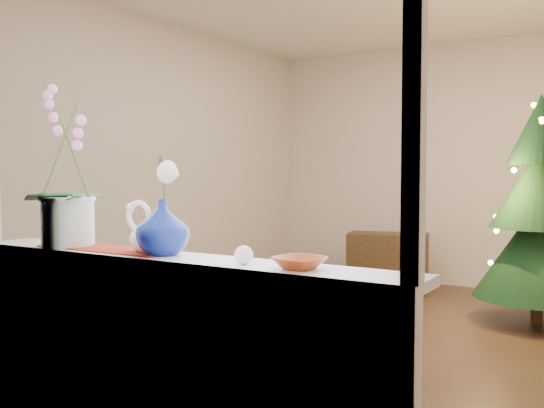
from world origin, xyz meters
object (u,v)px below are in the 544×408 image
Objects in this scene: blue_vase at (162,223)px; swan at (148,228)px; orchid_pot at (67,165)px; amber_dish at (299,264)px; paperweight at (244,255)px; xmas_tree at (539,210)px; side_table at (388,262)px.

swan is at bearing 176.64° from blue_vase.
orchid_pot is 1.30m from amber_dish.
paperweight is at bearing -1.12° from orchid_pot.
amber_dish is at bearing -0.20° from orchid_pot.
paperweight is at bearing -176.14° from amber_dish.
xmas_tree reaches higher than orchid_pot.
side_table is (-0.03, 4.20, -0.99)m from orchid_pot.
swan is 0.31× the size of side_table.
xmas_tree is (0.97, 3.52, -0.10)m from blue_vase.
swan is 0.77m from amber_dish.
side_table is at bearing 90.41° from orchid_pot.
swan is at bearing 178.22° from amber_dish.
paperweight is (0.53, -0.04, -0.07)m from swan.
paperweight is at bearing -98.45° from xmas_tree.
orchid_pot is at bearing -178.59° from blue_vase.
blue_vase is 3.80× the size of paperweight.
orchid_pot is 1.08m from paperweight.
side_table is at bearing 106.93° from amber_dish.
amber_dish is 3.55m from xmas_tree.
swan is 0.53m from paperweight.
amber_dish is at bearing 3.86° from paperweight.
blue_vase is 0.68m from amber_dish.
xmas_tree is (1.55, 3.54, -0.35)m from orchid_pot.
amber_dish is (1.25, -0.00, -0.36)m from orchid_pot.
swan is at bearing -106.70° from xmas_tree.
orchid_pot is 3.88m from xmas_tree.
blue_vase is 0.45m from paperweight.
xmas_tree is at bearing 66.39° from orchid_pot.
amber_dish is at bearing -94.77° from xmas_tree.
amber_dish is at bearing -87.50° from side_table.
xmas_tree is 2.32× the size of side_table.
orchid_pot is 3.04× the size of swan.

